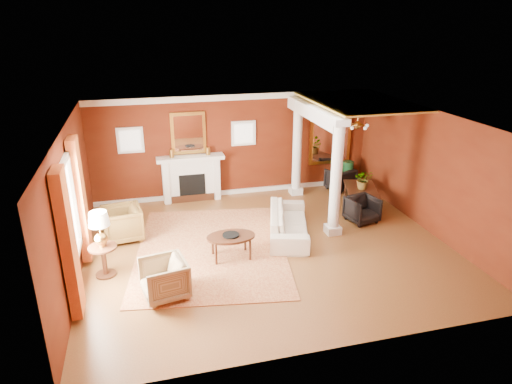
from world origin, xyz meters
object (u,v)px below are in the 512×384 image
object	(u,v)px
armchair_leopard	(122,222)
dining_table	(362,192)
coffee_table	(231,238)
armchair_stripe	(164,277)
side_table	(101,234)
sofa	(289,218)

from	to	relation	value
armchair_leopard	dining_table	xyz separation A→B (m)	(6.31, 0.45, -0.04)
coffee_table	armchair_stripe	bearing A→B (deg)	-143.10
armchair_leopard	side_table	world-z (taller)	side_table
armchair_stripe	coffee_table	world-z (taller)	armchair_stripe
armchair_leopard	dining_table	bearing A→B (deg)	86.51
sofa	side_table	world-z (taller)	side_table
dining_table	coffee_table	bearing A→B (deg)	133.60
dining_table	sofa	bearing A→B (deg)	133.62
sofa	armchair_stripe	xyz separation A→B (m)	(-3.03, -1.85, -0.03)
sofa	armchair_leopard	distance (m)	3.89
armchair_leopard	coffee_table	xyz separation A→B (m)	(2.27, -1.49, 0.04)
sofa	armchair_stripe	distance (m)	3.55
armchair_stripe	dining_table	size ratio (longest dim) A/B	0.56
coffee_table	dining_table	distance (m)	4.49
sofa	armchair_stripe	size ratio (longest dim) A/B	2.72
armchair_stripe	coffee_table	xyz separation A→B (m)	(1.48, 1.11, 0.07)
armchair_leopard	side_table	size ratio (longest dim) A/B	0.63
armchair_leopard	armchair_stripe	xyz separation A→B (m)	(0.78, -2.60, -0.03)
armchair_leopard	dining_table	world-z (taller)	armchair_leopard
armchair_leopard	side_table	distance (m)	1.66
coffee_table	side_table	distance (m)	2.64
dining_table	armchair_leopard	bearing A→B (deg)	112.11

